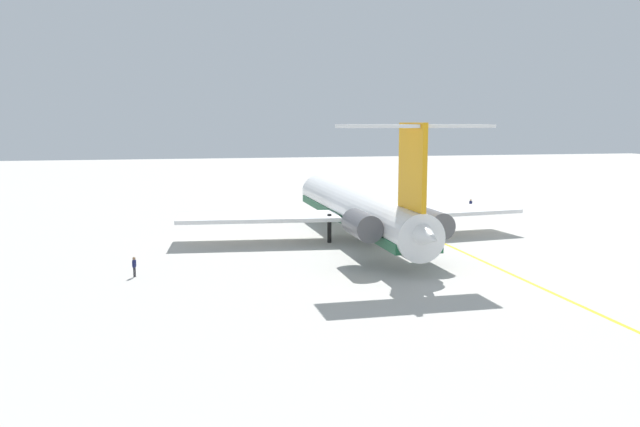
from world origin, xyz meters
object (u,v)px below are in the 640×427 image
(ground_crew_near_nose, at_px, (415,203))
(ground_crew_near_tail, at_px, (471,203))
(ground_crew_portside, at_px, (134,264))
(safety_cone_nose, at_px, (182,216))
(main_jetliner, at_px, (359,209))

(ground_crew_near_nose, xyz_separation_m, ground_crew_near_tail, (-2.40, -7.70, -0.05))
(ground_crew_near_nose, distance_m, ground_crew_portside, 50.56)
(ground_crew_near_nose, height_order, ground_crew_near_tail, ground_crew_near_nose)
(ground_crew_portside, xyz_separation_m, safety_cone_nose, (33.74, -4.47, -0.79))
(main_jetliner, bearing_deg, ground_crew_near_tail, -49.16)
(safety_cone_nose, bearing_deg, ground_crew_near_nose, -90.19)
(main_jetliner, height_order, safety_cone_nose, main_jetliner)
(ground_crew_near_tail, relative_size, ground_crew_portside, 1.02)
(main_jetliner, distance_m, ground_crew_portside, 25.61)
(safety_cone_nose, bearing_deg, ground_crew_near_tail, -93.50)
(ground_crew_near_tail, distance_m, safety_cone_nose, 41.07)
(main_jetliner, height_order, ground_crew_portside, main_jetliner)
(ground_crew_near_nose, bearing_deg, ground_crew_portside, -2.81)
(safety_cone_nose, bearing_deg, ground_crew_portside, 172.45)
(ground_crew_near_nose, bearing_deg, ground_crew_near_tail, 118.21)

